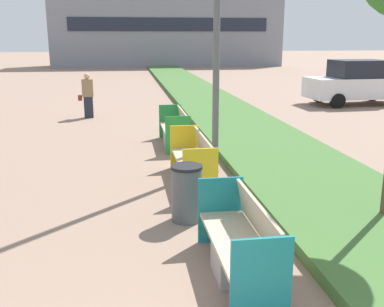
% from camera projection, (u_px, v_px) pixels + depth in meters
% --- Properties ---
extents(planter_grass_strip, '(2.80, 120.00, 0.18)m').
position_uv_depth(planter_grass_strip, '(240.00, 126.00, 14.03)').
color(planter_grass_strip, '#426B33').
rests_on(planter_grass_strip, ground).
extents(building_backdrop, '(21.87, 5.34, 7.10)m').
position_uv_depth(building_backdrop, '(167.00, 29.00, 43.85)').
color(building_backdrop, gray).
rests_on(building_backdrop, ground).
extents(bench_teal_frame, '(0.65, 1.94, 0.94)m').
position_uv_depth(bench_teal_frame, '(240.00, 248.00, 5.31)').
color(bench_teal_frame, '#9E9B96').
rests_on(bench_teal_frame, ground).
extents(bench_yellow_frame, '(0.65, 2.13, 0.94)m').
position_uv_depth(bench_yellow_frame, '(193.00, 164.00, 8.80)').
color(bench_yellow_frame, '#9E9B96').
rests_on(bench_yellow_frame, ground).
extents(bench_green_frame, '(0.65, 1.95, 0.94)m').
position_uv_depth(bench_green_frame, '(175.00, 132.00, 11.84)').
color(bench_green_frame, '#9E9B96').
rests_on(bench_green_frame, ground).
extents(litter_bin, '(0.49, 0.49, 0.89)m').
position_uv_depth(litter_bin, '(187.00, 193.00, 6.93)').
color(litter_bin, '#4C4F51').
rests_on(litter_bin, ground).
extents(pedestrian_walking, '(0.53, 0.24, 1.57)m').
position_uv_depth(pedestrian_walking, '(88.00, 96.00, 15.78)').
color(pedestrian_walking, '#232633').
rests_on(pedestrian_walking, ground).
extents(parked_car_distant, '(4.28, 2.00, 1.86)m').
position_uv_depth(parked_car_distant, '(357.00, 83.00, 18.90)').
color(parked_car_distant, silver).
rests_on(parked_car_distant, ground).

